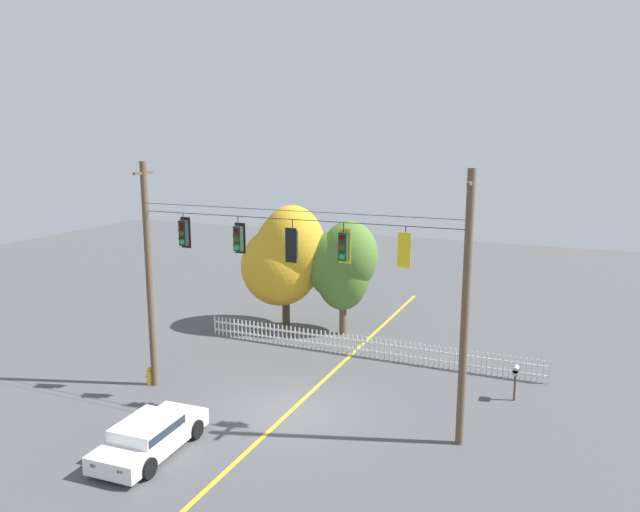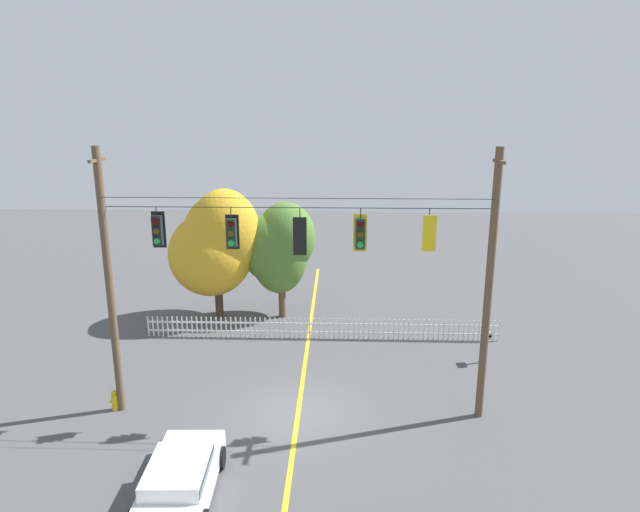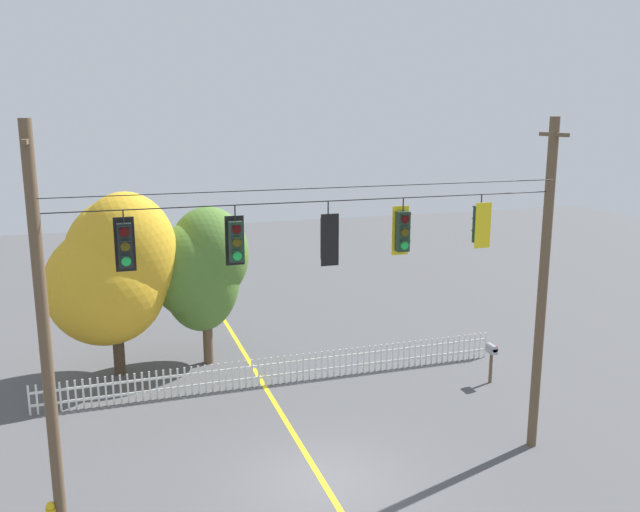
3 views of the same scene
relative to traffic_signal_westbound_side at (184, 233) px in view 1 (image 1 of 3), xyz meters
name	(u,v)px [view 1 (image 1 of 3)]	position (x,y,z in m)	size (l,w,h in m)	color
ground	(291,411)	(4.44, -0.01, -6.40)	(80.00, 80.00, 0.00)	#4C4C4F
lane_centerline_stripe	(291,411)	(4.44, -0.01, -6.40)	(0.16, 36.00, 0.01)	gold
signal_support_span	(290,290)	(4.44, -0.01, -1.77)	(12.63, 1.10, 9.06)	brown
traffic_signal_westbound_side	(184,233)	(0.00, 0.00, 0.00)	(0.43, 0.38, 1.35)	black
traffic_signal_southbound_primary	(239,238)	(2.38, 0.00, -0.06)	(0.43, 0.38, 1.39)	black
traffic_signal_northbound_secondary	(292,245)	(4.56, -0.02, -0.13)	(0.43, 0.38, 1.50)	black
traffic_signal_northbound_primary	(344,246)	(6.47, 0.00, -0.06)	(0.43, 0.38, 1.42)	black
traffic_signal_eastbound_side	(405,249)	(8.62, -0.02, 0.00)	(0.43, 0.38, 1.34)	black
white_picket_fence	(364,346)	(5.06, 6.40, -5.90)	(16.09, 0.06, 0.99)	silver
autumn_maple_near_fence	(287,257)	(-0.11, 8.97, -2.57)	(4.53, 4.03, 6.54)	#473828
autumn_maple_mid	(342,264)	(2.84, 9.35, -2.77)	(3.66, 2.87, 5.83)	brown
parked_car	(150,435)	(1.61, -4.54, -5.80)	(2.06, 4.30, 1.15)	white
fire_hydrant	(149,376)	(-1.94, -0.09, -6.03)	(0.38, 0.22, 0.75)	gold
roadside_mailbox	(516,372)	(11.94, 4.20, -5.27)	(0.25, 0.44, 1.39)	brown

